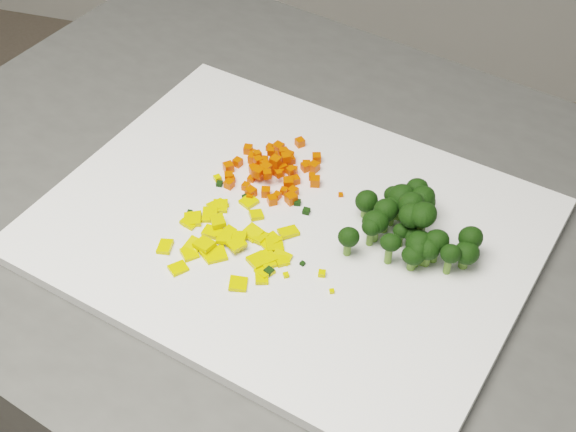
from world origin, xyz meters
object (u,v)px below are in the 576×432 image
(pepper_pile, at_px, (227,235))
(broccoli_pile, at_px, (407,220))
(cutting_board, at_px, (288,227))
(carrot_pile, at_px, (274,161))
(counter_block, at_px, (308,429))

(pepper_pile, relative_size, broccoli_pile, 0.97)
(cutting_board, bearing_deg, carrot_pile, 117.01)
(counter_block, xyz_separation_m, broccoli_pile, (0.10, -0.03, 0.49))
(counter_block, height_order, cutting_board, cutting_board)
(pepper_pile, distance_m, broccoli_pile, 0.18)
(cutting_board, relative_size, pepper_pile, 3.88)
(carrot_pile, distance_m, pepper_pile, 0.12)
(carrot_pile, height_order, pepper_pile, carrot_pile)
(broccoli_pile, bearing_deg, counter_block, 164.16)
(carrot_pile, bearing_deg, counter_block, -33.15)
(cutting_board, xyz_separation_m, carrot_pile, (-0.04, 0.07, 0.02))
(pepper_pile, bearing_deg, carrot_pile, 82.86)
(pepper_pile, xyz_separation_m, broccoli_pile, (0.17, 0.05, 0.02))
(counter_block, distance_m, cutting_board, 0.46)
(cutting_board, height_order, broccoli_pile, broccoli_pile)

